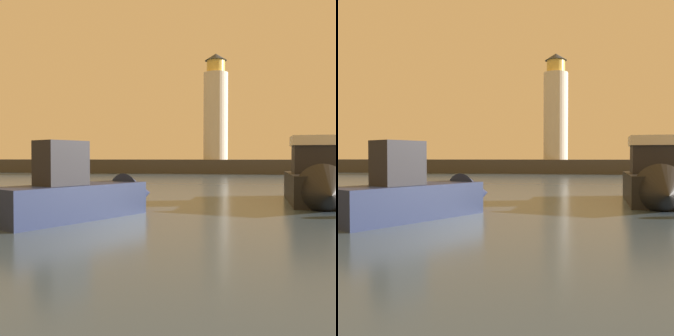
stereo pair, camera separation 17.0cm
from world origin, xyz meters
The scene contains 5 objects.
ground_plane centered at (0.00, 30.46, 0.00)m, with size 220.00×220.00×0.00m, color #384C60.
breakwater centered at (0.00, 60.92, 1.04)m, with size 89.52×5.22×2.08m, color #423F3D.
lighthouse centered at (1.79, 60.92, 9.67)m, with size 3.67×3.67×16.03m.
motorboat_0 centered at (9.28, 20.70, 1.11)m, with size 2.98×9.05×3.97m.
motorboat_3 centered at (-0.52, 14.74, 0.89)m, with size 5.34×7.54×3.22m.
Camera 1 is at (5.43, -0.62, 2.38)m, focal length 43.05 mm.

